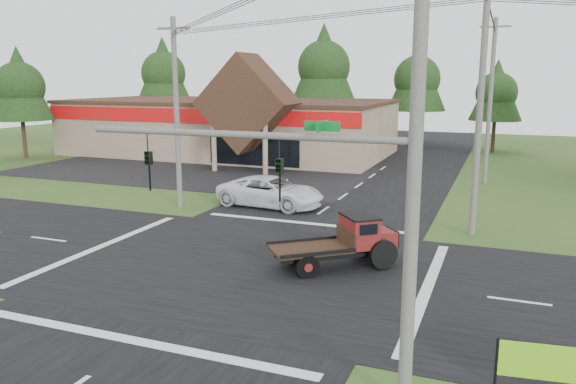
% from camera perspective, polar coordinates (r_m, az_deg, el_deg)
% --- Properties ---
extents(ground, '(120.00, 120.00, 0.00)m').
position_cam_1_polar(ground, '(22.36, -4.30, -7.48)').
color(ground, '#2E4C1B').
rests_on(ground, ground).
extents(road_ns, '(12.00, 120.00, 0.02)m').
position_cam_1_polar(road_ns, '(22.36, -4.30, -7.46)').
color(road_ns, black).
rests_on(road_ns, ground).
extents(road_ew, '(120.00, 12.00, 0.02)m').
position_cam_1_polar(road_ew, '(22.36, -4.30, -7.45)').
color(road_ew, black).
rests_on(road_ew, ground).
extents(parking_apron, '(28.00, 14.00, 0.02)m').
position_cam_1_polar(parking_apron, '(45.14, -9.96, 2.11)').
color(parking_apron, black).
rests_on(parking_apron, ground).
extents(cvs_building, '(30.40, 18.20, 9.19)m').
position_cam_1_polar(cvs_building, '(54.80, -5.85, 6.77)').
color(cvs_building, gray).
rests_on(cvs_building, ground).
extents(traffic_signal_mast, '(8.12, 0.24, 7.00)m').
position_cam_1_polar(traffic_signal_mast, '(12.36, 4.79, -1.83)').
color(traffic_signal_mast, '#595651').
rests_on(traffic_signal_mast, ground).
extents(utility_pole_nr, '(2.00, 0.30, 11.00)m').
position_cam_1_polar(utility_pole_nr, '(11.77, 12.77, 3.27)').
color(utility_pole_nr, '#595651').
rests_on(utility_pole_nr, ground).
extents(utility_pole_nw, '(2.00, 0.30, 10.50)m').
position_cam_1_polar(utility_pole_nw, '(32.10, -11.26, 7.95)').
color(utility_pole_nw, '#595651').
rests_on(utility_pole_nw, ground).
extents(utility_pole_ne, '(2.00, 0.30, 11.50)m').
position_cam_1_polar(utility_pole_ne, '(27.10, 18.91, 7.99)').
color(utility_pole_ne, '#595651').
rests_on(utility_pole_ne, ground).
extents(utility_pole_n, '(2.00, 0.30, 11.20)m').
position_cam_1_polar(utility_pole_n, '(41.08, 19.85, 8.72)').
color(utility_pole_n, '#595651').
rests_on(utility_pole_n, ground).
extents(tree_row_a, '(6.72, 6.72, 12.12)m').
position_cam_1_polar(tree_row_a, '(70.87, -12.55, 11.90)').
color(tree_row_a, '#332316').
rests_on(tree_row_a, ground).
extents(tree_row_b, '(5.60, 5.60, 10.10)m').
position_cam_1_polar(tree_row_b, '(67.67, -4.34, 11.02)').
color(tree_row_b, '#332316').
rests_on(tree_row_b, ground).
extents(tree_row_c, '(7.28, 7.28, 13.13)m').
position_cam_1_polar(tree_row_c, '(63.05, 3.66, 12.83)').
color(tree_row_c, '#332316').
rests_on(tree_row_c, ground).
extents(tree_row_d, '(6.16, 6.16, 11.11)m').
position_cam_1_polar(tree_row_d, '(61.73, 12.99, 11.35)').
color(tree_row_d, '#332316').
rests_on(tree_row_d, ground).
extents(tree_row_e, '(5.04, 5.04, 9.09)m').
position_cam_1_polar(tree_row_e, '(59.06, 20.43, 9.62)').
color(tree_row_e, '#332316').
rests_on(tree_row_e, ground).
extents(tree_side_w, '(5.60, 5.60, 10.10)m').
position_cam_1_polar(tree_side_w, '(56.77, -25.64, 9.85)').
color(tree_side_w, '#332316').
rests_on(tree_side_w, ground).
extents(antique_flatbed_truck, '(5.05, 4.59, 2.07)m').
position_cam_1_polar(antique_flatbed_truck, '(21.86, 4.85, -5.08)').
color(antique_flatbed_truck, '#50170B').
rests_on(antique_flatbed_truck, ground).
extents(white_pickup, '(6.42, 3.41, 1.72)m').
position_cam_1_polar(white_pickup, '(32.19, -1.76, 0.04)').
color(white_pickup, white).
rests_on(white_pickup, ground).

